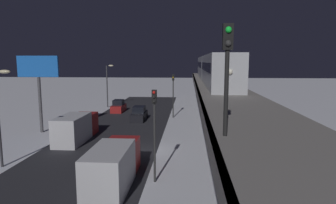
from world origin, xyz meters
TOP-DOWN VIEW (x-y plane):
  - ground_plane at (0.00, 0.00)m, footprint 240.00×240.00m
  - avenue_asphalt at (4.25, 0.00)m, footprint 11.00×81.03m
  - elevated_railway at (-7.30, -0.00)m, footprint 5.00×81.03m
  - subway_train at (-7.39, -15.79)m, footprint 2.94×36.87m
  - rail_signal at (-5.47, 15.52)m, footprint 0.36×0.41m
  - sedan_black at (2.85, -13.94)m, footprint 1.91×4.58m
  - sedan_red at (7.45, -20.60)m, footprint 1.80×4.07m
  - box_truck at (7.65, -3.00)m, footprint 2.40×7.40m
  - delivery_van at (0.85, 7.60)m, footprint 2.40×7.40m
  - traffic_light_near at (-1.85, 7.01)m, footprint 0.32×0.44m
  - traffic_light_mid at (-1.85, -16.11)m, footprint 0.32×0.44m
  - commercial_billboard at (13.07, -6.09)m, footprint 4.80×0.36m
  - street_lamp_near at (10.33, 5.00)m, footprint 1.35×0.44m
  - street_lamp_far at (10.33, -25.00)m, footprint 1.35×0.44m

SIDE VIEW (x-z plane):
  - ground_plane at x=0.00m, z-range 0.00..0.00m
  - avenue_asphalt at x=4.25m, z-range 0.00..0.01m
  - sedan_black at x=2.85m, z-range -0.20..1.77m
  - sedan_red at x=7.45m, z-range -0.19..1.78m
  - box_truck at x=7.65m, z-range -0.05..2.75m
  - delivery_van at x=0.85m, z-range -0.05..2.75m
  - traffic_light_near at x=-1.85m, z-range 1.00..7.40m
  - traffic_light_mid at x=-1.85m, z-range 1.00..7.40m
  - street_lamp_near at x=10.33m, z-range 0.99..8.64m
  - street_lamp_far at x=10.33m, z-range 0.99..8.64m
  - elevated_railway at x=-7.30m, z-range 2.05..7.63m
  - commercial_billboard at x=13.07m, z-range 2.38..11.28m
  - subway_train at x=-7.39m, z-range 5.66..9.06m
  - rail_signal at x=-5.47m, z-range 6.30..10.30m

